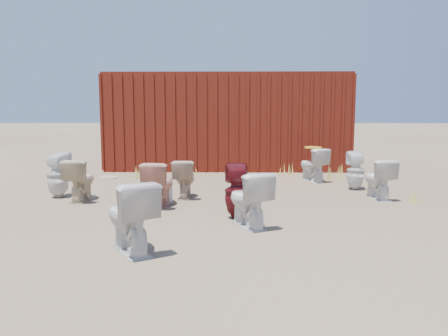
{
  "coord_description": "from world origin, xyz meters",
  "views": [
    {
      "loc": [
        0.13,
        -6.44,
        1.46
      ],
      "look_at": [
        0.0,
        0.6,
        0.55
      ],
      "focal_mm": 35.0,
      "sensor_mm": 36.0,
      "label": 1
    }
  ],
  "objects_px": {
    "toilet_front_pink": "(159,184)",
    "toilet_back_a": "(57,175)",
    "toilet_front_maroon": "(237,192)",
    "loose_tank": "(156,192)",
    "toilet_back_yellowlid": "(313,165)",
    "toilet_front_a": "(130,216)",
    "toilet_front_c": "(248,199)",
    "toilet_back_e": "(356,171)",
    "shipping_container": "(227,122)",
    "toilet_back_beige_left": "(80,180)",
    "toilet_back_beige_right": "(184,179)",
    "toilet_front_e": "(378,179)"
  },
  "relations": [
    {
      "from": "toilet_front_c",
      "to": "toilet_front_maroon",
      "type": "xyz_separation_m",
      "value": [
        -0.14,
        0.44,
        0.02
      ]
    },
    {
      "from": "toilet_front_c",
      "to": "toilet_back_a",
      "type": "distance_m",
      "value": 3.69
    },
    {
      "from": "toilet_front_a",
      "to": "toilet_back_beige_left",
      "type": "xyz_separation_m",
      "value": [
        -1.44,
        2.62,
        -0.03
      ]
    },
    {
      "from": "toilet_back_yellowlid",
      "to": "loose_tank",
      "type": "xyz_separation_m",
      "value": [
        -2.92,
        -2.24,
        -0.18
      ]
    },
    {
      "from": "shipping_container",
      "to": "toilet_front_c",
      "type": "bearing_deg",
      "value": -86.87
    },
    {
      "from": "toilet_back_e",
      "to": "loose_tank",
      "type": "xyz_separation_m",
      "value": [
        -3.54,
        -1.28,
        -0.19
      ]
    },
    {
      "from": "toilet_back_a",
      "to": "toilet_front_e",
      "type": "bearing_deg",
      "value": -159.21
    },
    {
      "from": "toilet_front_pink",
      "to": "toilet_front_a",
      "type": "bearing_deg",
      "value": 99.58
    },
    {
      "from": "shipping_container",
      "to": "toilet_front_e",
      "type": "xyz_separation_m",
      "value": [
        2.59,
        -4.36,
        -0.86
      ]
    },
    {
      "from": "toilet_front_c",
      "to": "toilet_back_yellowlid",
      "type": "xyz_separation_m",
      "value": [
        1.48,
        3.68,
        -0.01
      ]
    },
    {
      "from": "toilet_back_beige_left",
      "to": "toilet_front_maroon",
      "type": "bearing_deg",
      "value": 156.9
    },
    {
      "from": "toilet_back_e",
      "to": "loose_tank",
      "type": "distance_m",
      "value": 3.77
    },
    {
      "from": "toilet_front_c",
      "to": "toilet_back_e",
      "type": "bearing_deg",
      "value": -153.55
    },
    {
      "from": "toilet_front_a",
      "to": "toilet_back_yellowlid",
      "type": "height_order",
      "value": "toilet_front_a"
    },
    {
      "from": "toilet_front_e",
      "to": "loose_tank",
      "type": "relative_size",
      "value": 1.36
    },
    {
      "from": "toilet_front_maroon",
      "to": "toilet_back_e",
      "type": "height_order",
      "value": "toilet_front_maroon"
    },
    {
      "from": "toilet_back_beige_right",
      "to": "toilet_back_yellowlid",
      "type": "distance_m",
      "value": 3.08
    },
    {
      "from": "toilet_back_yellowlid",
      "to": "toilet_back_e",
      "type": "distance_m",
      "value": 1.15
    },
    {
      "from": "toilet_front_a",
      "to": "toilet_back_e",
      "type": "xyz_separation_m",
      "value": [
        3.38,
        3.75,
        -0.02
      ]
    },
    {
      "from": "toilet_front_pink",
      "to": "toilet_back_e",
      "type": "xyz_separation_m",
      "value": [
        3.44,
        1.55,
        0.01
      ]
    },
    {
      "from": "toilet_front_c",
      "to": "toilet_back_beige_left",
      "type": "distance_m",
      "value": 3.14
    },
    {
      "from": "toilet_back_beige_left",
      "to": "toilet_front_pink",
      "type": "bearing_deg",
      "value": 163.96
    },
    {
      "from": "toilet_back_beige_left",
      "to": "toilet_back_beige_right",
      "type": "relative_size",
      "value": 1.06
    },
    {
      "from": "toilet_front_pink",
      "to": "toilet_back_beige_left",
      "type": "bearing_deg",
      "value": -9.27
    },
    {
      "from": "shipping_container",
      "to": "toilet_front_pink",
      "type": "height_order",
      "value": "shipping_container"
    },
    {
      "from": "toilet_front_a",
      "to": "toilet_back_beige_right",
      "type": "relative_size",
      "value": 1.16
    },
    {
      "from": "toilet_front_e",
      "to": "toilet_back_a",
      "type": "xyz_separation_m",
      "value": [
        -5.44,
        0.02,
        0.05
      ]
    },
    {
      "from": "toilet_front_pink",
      "to": "toilet_back_a",
      "type": "xyz_separation_m",
      "value": [
        -1.85,
        0.69,
        0.04
      ]
    },
    {
      "from": "loose_tank",
      "to": "toilet_back_yellowlid",
      "type": "bearing_deg",
      "value": 11.64
    },
    {
      "from": "shipping_container",
      "to": "toilet_front_maroon",
      "type": "distance_m",
      "value": 5.83
    },
    {
      "from": "toilet_back_a",
      "to": "toilet_back_beige_left",
      "type": "xyz_separation_m",
      "value": [
        0.48,
        -0.27,
        -0.04
      ]
    },
    {
      "from": "toilet_front_pink",
      "to": "toilet_front_c",
      "type": "bearing_deg",
      "value": 146.53
    },
    {
      "from": "shipping_container",
      "to": "toilet_front_pink",
      "type": "relative_size",
      "value": 8.5
    },
    {
      "from": "toilet_front_pink",
      "to": "toilet_front_c",
      "type": "distance_m",
      "value": 1.77
    },
    {
      "from": "toilet_front_c",
      "to": "toilet_back_e",
      "type": "relative_size",
      "value": 1.0
    },
    {
      "from": "loose_tank",
      "to": "toilet_back_e",
      "type": "bearing_deg",
      "value": -6.04
    },
    {
      "from": "toilet_front_pink",
      "to": "toilet_front_c",
      "type": "height_order",
      "value": "toilet_front_c"
    },
    {
      "from": "shipping_container",
      "to": "toilet_back_yellowlid",
      "type": "distance_m",
      "value": 3.23
    },
    {
      "from": "toilet_front_c",
      "to": "shipping_container",
      "type": "bearing_deg",
      "value": -112.6
    },
    {
      "from": "toilet_back_a",
      "to": "toilet_back_beige_right",
      "type": "xyz_separation_m",
      "value": [
        2.17,
        0.03,
        -0.06
      ]
    },
    {
      "from": "toilet_front_a",
      "to": "toilet_front_maroon",
      "type": "height_order",
      "value": "toilet_front_a"
    },
    {
      "from": "toilet_front_e",
      "to": "toilet_back_e",
      "type": "xyz_separation_m",
      "value": [
        -0.14,
        0.87,
        0.02
      ]
    },
    {
      "from": "toilet_front_maroon",
      "to": "toilet_back_a",
      "type": "xyz_separation_m",
      "value": [
        -3.05,
        1.42,
        0.01
      ]
    },
    {
      "from": "toilet_back_beige_left",
      "to": "toilet_front_e",
      "type": "bearing_deg",
      "value": -176.0
    },
    {
      "from": "shipping_container",
      "to": "toilet_front_pink",
      "type": "bearing_deg",
      "value": -101.15
    },
    {
      "from": "toilet_front_e",
      "to": "toilet_back_beige_left",
      "type": "distance_m",
      "value": 4.96
    },
    {
      "from": "toilet_front_a",
      "to": "toilet_front_c",
      "type": "xyz_separation_m",
      "value": [
        1.26,
        1.03,
        -0.02
      ]
    },
    {
      "from": "toilet_back_yellowlid",
      "to": "shipping_container",
      "type": "bearing_deg",
      "value": -80.3
    },
    {
      "from": "shipping_container",
      "to": "toilet_back_e",
      "type": "relative_size",
      "value": 8.33
    },
    {
      "from": "toilet_back_beige_left",
      "to": "toilet_back_e",
      "type": "bearing_deg",
      "value": -165.77
    }
  ]
}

